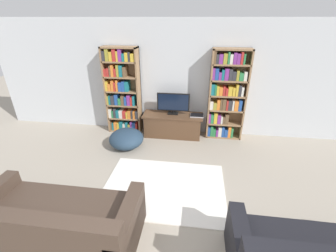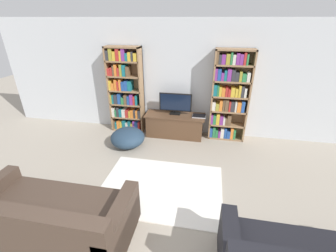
{
  "view_description": "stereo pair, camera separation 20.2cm",
  "coord_description": "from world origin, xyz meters",
  "px_view_note": "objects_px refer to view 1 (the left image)",
  "views": [
    {
      "loc": [
        0.52,
        -0.89,
        2.59
      ],
      "look_at": [
        -0.01,
        2.97,
        0.7
      ],
      "focal_mm": 24.0,
      "sensor_mm": 36.0,
      "label": 1
    },
    {
      "loc": [
        0.72,
        -0.86,
        2.59
      ],
      "look_at": [
        -0.01,
        2.97,
        0.7
      ],
      "focal_mm": 24.0,
      "sensor_mm": 36.0,
      "label": 2
    }
  ],
  "objects_px": {
    "bookshelf_left": "(122,92)",
    "laptop": "(197,115)",
    "couch_left_sectional": "(55,226)",
    "beanbag_ottoman": "(126,139)",
    "television": "(173,103)",
    "tv_stand": "(173,125)",
    "bookshelf_right": "(226,95)"
  },
  "relations": [
    {
      "from": "bookshelf_left",
      "to": "beanbag_ottoman",
      "type": "distance_m",
      "value": 1.17
    },
    {
      "from": "television",
      "to": "laptop",
      "type": "relative_size",
      "value": 2.42
    },
    {
      "from": "bookshelf_right",
      "to": "beanbag_ottoman",
      "type": "relative_size",
      "value": 2.73
    },
    {
      "from": "couch_left_sectional",
      "to": "beanbag_ottoman",
      "type": "relative_size",
      "value": 2.72
    },
    {
      "from": "bookshelf_left",
      "to": "bookshelf_right",
      "type": "xyz_separation_m",
      "value": [
        2.4,
        0.0,
        0.03
      ]
    },
    {
      "from": "bookshelf_right",
      "to": "couch_left_sectional",
      "type": "relative_size",
      "value": 1.0
    },
    {
      "from": "bookshelf_left",
      "to": "television",
      "type": "xyz_separation_m",
      "value": [
        1.23,
        -0.08,
        -0.19
      ]
    },
    {
      "from": "bookshelf_left",
      "to": "tv_stand",
      "type": "bearing_deg",
      "value": -5.91
    },
    {
      "from": "bookshelf_left",
      "to": "television",
      "type": "distance_m",
      "value": 1.24
    },
    {
      "from": "tv_stand",
      "to": "couch_left_sectional",
      "type": "height_order",
      "value": "couch_left_sectional"
    },
    {
      "from": "television",
      "to": "tv_stand",
      "type": "bearing_deg",
      "value": -90.0
    },
    {
      "from": "bookshelf_right",
      "to": "couch_left_sectional",
      "type": "xyz_separation_m",
      "value": [
        -2.28,
        -3.19,
        -0.74
      ]
    },
    {
      "from": "bookshelf_left",
      "to": "couch_left_sectional",
      "type": "xyz_separation_m",
      "value": [
        0.12,
        -3.19,
        -0.72
      ]
    },
    {
      "from": "tv_stand",
      "to": "bookshelf_right",
      "type": "bearing_deg",
      "value": 6.16
    },
    {
      "from": "tv_stand",
      "to": "beanbag_ottoman",
      "type": "distance_m",
      "value": 1.16
    },
    {
      "from": "bookshelf_right",
      "to": "laptop",
      "type": "height_order",
      "value": "bookshelf_right"
    },
    {
      "from": "television",
      "to": "laptop",
      "type": "distance_m",
      "value": 0.62
    },
    {
      "from": "television",
      "to": "beanbag_ottoman",
      "type": "relative_size",
      "value": 1.01
    },
    {
      "from": "tv_stand",
      "to": "television",
      "type": "relative_size",
      "value": 1.86
    },
    {
      "from": "bookshelf_left",
      "to": "laptop",
      "type": "bearing_deg",
      "value": -4.1
    },
    {
      "from": "laptop",
      "to": "beanbag_ottoman",
      "type": "distance_m",
      "value": 1.69
    },
    {
      "from": "bookshelf_right",
      "to": "couch_left_sectional",
      "type": "height_order",
      "value": "bookshelf_right"
    },
    {
      "from": "tv_stand",
      "to": "beanbag_ottoman",
      "type": "height_order",
      "value": "tv_stand"
    },
    {
      "from": "bookshelf_right",
      "to": "beanbag_ottoman",
      "type": "xyz_separation_m",
      "value": [
        -2.12,
        -0.81,
        -0.82
      ]
    },
    {
      "from": "television",
      "to": "beanbag_ottoman",
      "type": "distance_m",
      "value": 1.34
    },
    {
      "from": "tv_stand",
      "to": "couch_left_sectional",
      "type": "bearing_deg",
      "value": -109.8
    },
    {
      "from": "bookshelf_right",
      "to": "tv_stand",
      "type": "height_order",
      "value": "bookshelf_right"
    },
    {
      "from": "laptop",
      "to": "beanbag_ottoman",
      "type": "bearing_deg",
      "value": -155.52
    },
    {
      "from": "bookshelf_right",
      "to": "television",
      "type": "height_order",
      "value": "bookshelf_right"
    },
    {
      "from": "bookshelf_left",
      "to": "tv_stand",
      "type": "relative_size",
      "value": 1.46
    },
    {
      "from": "bookshelf_right",
      "to": "television",
      "type": "xyz_separation_m",
      "value": [
        -1.18,
        -0.08,
        -0.22
      ]
    },
    {
      "from": "tv_stand",
      "to": "couch_left_sectional",
      "type": "xyz_separation_m",
      "value": [
        -1.1,
        -3.06,
        0.01
      ]
    }
  ]
}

